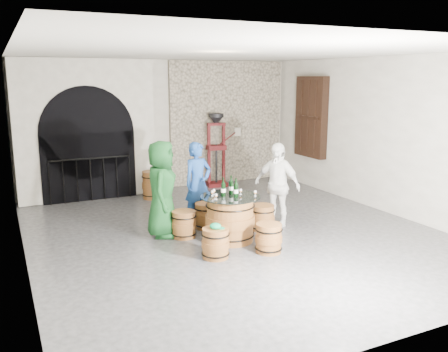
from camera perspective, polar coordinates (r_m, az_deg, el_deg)
name	(u,v)px	position (r m, az deg, el deg)	size (l,w,h in m)	color
ground	(233,232)	(8.71, 1.11, -6.79)	(8.00, 8.00, 0.00)	#303033
wall_back	(161,125)	(12.02, -7.53, 6.09)	(8.00, 8.00, 0.00)	beige
wall_front	(412,196)	(5.16, 21.63, -2.23)	(8.00, 8.00, 0.00)	beige
wall_left	(17,160)	(7.46, -23.60, 1.74)	(8.00, 8.00, 0.00)	beige
wall_right	(384,135)	(10.39, 18.71, 4.68)	(8.00, 8.00, 0.00)	beige
ceiling	(234,52)	(8.27, 1.20, 14.73)	(8.00, 8.00, 0.00)	beige
stone_facing_panel	(227,122)	(12.64, 0.37, 6.46)	(3.20, 0.12, 3.18)	#B1A38D
arched_opening	(86,131)	(11.32, -16.31, 5.27)	(3.10, 0.60, 3.19)	beige
shuttered_window	(311,117)	(12.12, 10.41, 6.99)	(0.23, 1.10, 2.00)	black
barrel_table	(230,219)	(8.17, 0.74, -5.15)	(1.03, 1.03, 0.80)	brown
barrel_stool_left	(184,224)	(8.42, -4.86, -5.81)	(0.45, 0.45, 0.48)	brown
barrel_stool_far	(206,216)	(8.90, -2.16, -4.79)	(0.45, 0.45, 0.48)	brown
barrel_stool_right	(263,218)	(8.79, 4.69, -5.04)	(0.45, 0.45, 0.48)	brown
barrel_stool_near_right	(269,238)	(7.72, 5.40, -7.46)	(0.45, 0.45, 0.48)	brown
barrel_stool_near_left	(215,243)	(7.47, -1.03, -8.09)	(0.45, 0.45, 0.48)	brown
green_cap	(216,226)	(7.38, -1.01, -6.06)	(0.23, 0.18, 0.10)	#0B824D
person_green	(162,189)	(8.37, -7.50, -1.57)	(0.84, 0.54, 1.71)	#11401A
person_blue	(198,184)	(9.03, -3.17, -0.91)	(0.58, 0.38, 1.59)	navy
person_white	(277,185)	(8.92, 6.39, -1.07)	(0.94, 0.39, 1.60)	white
wine_bottle_left	(223,189)	(8.02, -0.08, -1.53)	(0.08, 0.08, 0.32)	black
wine_bottle_center	(236,190)	(7.96, 1.44, -1.64)	(0.08, 0.08, 0.32)	black
wine_bottle_right	(231,187)	(8.18, 0.86, -1.28)	(0.08, 0.08, 0.32)	black
tasting_glass_a	(216,197)	(7.83, -0.96, -2.49)	(0.05, 0.05, 0.10)	#BA6524
tasting_glass_b	(241,192)	(8.16, 2.01, -1.91)	(0.05, 0.05, 0.10)	#BA6524
tasting_glass_c	(214,192)	(8.15, -1.22, -1.92)	(0.05, 0.05, 0.10)	#BA6524
tasting_glass_d	(236,188)	(8.42, 1.45, -1.48)	(0.05, 0.05, 0.10)	#BA6524
tasting_glass_e	(255,193)	(8.06, 3.78, -2.10)	(0.05, 0.05, 0.10)	#BA6524
tasting_glass_f	(212,193)	(8.05, -1.43, -2.09)	(0.05, 0.05, 0.10)	#BA6524
side_barrel	(152,185)	(11.14, -8.62, -1.07)	(0.48, 0.48, 0.64)	brown
corking_press	(216,144)	(12.15, -0.93, 3.84)	(0.78, 0.47, 1.88)	#490C0D
control_box	(237,132)	(12.71, 1.55, 5.35)	(0.18, 0.10, 0.22)	silver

